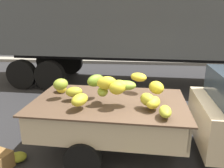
{
  "coord_description": "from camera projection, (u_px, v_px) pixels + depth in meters",
  "views": [
    {
      "loc": [
        -0.57,
        -3.84,
        2.65
      ],
      "look_at": [
        -1.02,
        0.88,
        1.19
      ],
      "focal_mm": 36.17,
      "sensor_mm": 36.0,
      "label": 1
    }
  ],
  "objects": [
    {
      "name": "ground",
      "position": [
        160.0,
        157.0,
        4.38
      ],
      "size": [
        220.0,
        220.0,
        0.0
      ],
      "primitive_type": "plane",
      "color": "#28282B"
    },
    {
      "name": "curb_strip",
      "position": [
        143.0,
        62.0,
        12.77
      ],
      "size": [
        80.0,
        0.8,
        0.16
      ],
      "primitive_type": "cube",
      "color": "gray",
      "rests_on": "ground"
    },
    {
      "name": "pickup_truck",
      "position": [
        218.0,
        116.0,
        4.06
      ],
      "size": [
        5.14,
        1.95,
        1.7
      ],
      "rotation": [
        0.0,
        0.0,
        -0.04
      ],
      "color": "#CCB793",
      "rests_on": "ground"
    },
    {
      "name": "semi_trailer",
      "position": [
        151.0,
        18.0,
        8.21
      ],
      "size": [
        12.1,
        3.09,
        3.95
      ],
      "rotation": [
        0.0,
        0.0,
        -0.04
      ],
      "color": "#4C5156",
      "rests_on": "ground"
    },
    {
      "name": "fallen_banana_bunch_near_tailgate",
      "position": [
        17.0,
        157.0,
        4.21
      ],
      "size": [
        0.4,
        0.34,
        0.19
      ],
      "primitive_type": "ellipsoid",
      "rotation": [
        0.0,
        0.0,
        0.39
      ],
      "color": "#9CA52B",
      "rests_on": "ground"
    }
  ]
}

